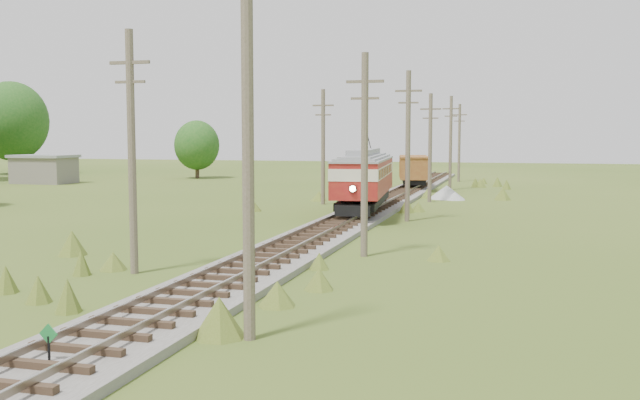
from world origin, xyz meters
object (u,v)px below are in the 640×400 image
(switch_marker, at_px, (49,344))
(streetcar, at_px, (364,175))
(gravel_pile, at_px, (448,193))
(gondola, at_px, (414,169))

(switch_marker, bearing_deg, streetcar, 89.64)
(switch_marker, bearing_deg, gravel_pile, 84.57)
(gondola, height_order, gravel_pile, gondola)
(gravel_pile, bearing_deg, streetcar, -107.06)
(switch_marker, height_order, streetcar, streetcar)
(gondola, bearing_deg, switch_marker, -99.97)
(gravel_pile, bearing_deg, gondola, 113.83)
(gondola, xyz_separation_m, gravel_pile, (4.14, -9.37, -1.48))
(streetcar, bearing_deg, switch_marker, -96.15)
(streetcar, distance_m, gravel_pile, 14.25)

